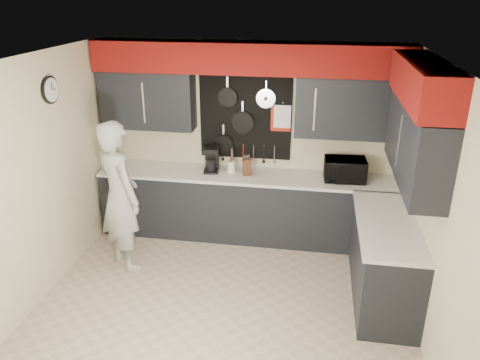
% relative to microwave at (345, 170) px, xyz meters
% --- Properties ---
extents(ground, '(4.00, 4.00, 0.00)m').
position_rel_microwave_xyz_m(ground, '(-1.27, -1.45, -1.06)').
color(ground, '#B4A28C').
rests_on(ground, ground).
extents(back_wall_assembly, '(4.00, 0.36, 2.60)m').
position_rel_microwave_xyz_m(back_wall_assembly, '(-1.26, 0.15, 0.95)').
color(back_wall_assembly, beige).
rests_on(back_wall_assembly, ground).
extents(right_wall_assembly, '(0.36, 3.50, 2.60)m').
position_rel_microwave_xyz_m(right_wall_assembly, '(0.58, -1.19, 0.88)').
color(right_wall_assembly, beige).
rests_on(right_wall_assembly, ground).
extents(left_wall_assembly, '(0.05, 3.50, 2.60)m').
position_rel_microwave_xyz_m(left_wall_assembly, '(-3.27, -1.43, 0.27)').
color(left_wall_assembly, beige).
rests_on(left_wall_assembly, ground).
extents(base_cabinets, '(3.95, 2.20, 0.92)m').
position_rel_microwave_xyz_m(base_cabinets, '(-0.78, -0.32, -0.60)').
color(base_cabinets, black).
rests_on(base_cabinets, ground).
extents(microwave, '(0.54, 0.38, 0.29)m').
position_rel_microwave_xyz_m(microwave, '(0.00, 0.00, 0.00)').
color(microwave, black).
rests_on(microwave, base_cabinets).
extents(knife_block, '(0.12, 0.12, 0.22)m').
position_rel_microwave_xyz_m(knife_block, '(-1.25, -0.03, -0.03)').
color(knife_block, '#3E1E13').
rests_on(knife_block, base_cabinets).
extents(utensil_crock, '(0.11, 0.11, 0.15)m').
position_rel_microwave_xyz_m(utensil_crock, '(-1.47, 0.04, -0.07)').
color(utensil_crock, white).
rests_on(utensil_crock, base_cabinets).
extents(coffee_maker, '(0.22, 0.26, 0.34)m').
position_rel_microwave_xyz_m(coffee_maker, '(-1.74, 0.03, 0.04)').
color(coffee_maker, black).
rests_on(coffee_maker, base_cabinets).
extents(person, '(0.80, 0.77, 1.85)m').
position_rel_microwave_xyz_m(person, '(-2.62, -0.97, -0.14)').
color(person, '#B3B3B0').
rests_on(person, ground).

